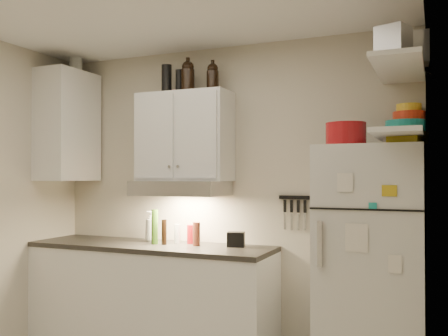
% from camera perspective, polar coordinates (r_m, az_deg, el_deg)
% --- Properties ---
extents(back_wall, '(3.20, 0.02, 2.60)m').
position_cam_1_polar(back_wall, '(4.28, 0.13, -3.50)').
color(back_wall, beige).
rests_on(back_wall, ground).
extents(right_wall, '(0.02, 3.00, 2.60)m').
position_cam_1_polar(right_wall, '(2.43, 21.75, -5.35)').
color(right_wall, beige).
rests_on(right_wall, ground).
extents(base_cabinet, '(2.10, 0.60, 0.88)m').
position_cam_1_polar(base_cabinet, '(4.38, -8.40, -14.82)').
color(base_cabinet, white).
rests_on(base_cabinet, floor).
extents(countertop, '(2.10, 0.62, 0.04)m').
position_cam_1_polar(countertop, '(4.29, -8.38, -8.85)').
color(countertop, '#2A2824').
rests_on(countertop, base_cabinet).
extents(upper_cabinet, '(0.80, 0.33, 0.75)m').
position_cam_1_polar(upper_cabinet, '(4.26, -4.52, 3.56)').
color(upper_cabinet, white).
rests_on(upper_cabinet, back_wall).
extents(side_cabinet, '(0.33, 0.55, 1.00)m').
position_cam_1_polar(side_cabinet, '(4.79, -17.43, 4.59)').
color(side_cabinet, white).
rests_on(side_cabinet, left_wall).
extents(range_hood, '(0.76, 0.46, 0.12)m').
position_cam_1_polar(range_hood, '(4.19, -4.94, -2.32)').
color(range_hood, silver).
rests_on(range_hood, back_wall).
extents(fridge, '(0.70, 0.68, 1.70)m').
position_cam_1_polar(fridge, '(3.67, 16.50, -10.97)').
color(fridge, silver).
rests_on(fridge, floor).
extents(shelf_hi, '(0.30, 0.95, 0.03)m').
position_cam_1_polar(shelf_hi, '(3.53, 19.42, 10.71)').
color(shelf_hi, white).
rests_on(shelf_hi, right_wall).
extents(shelf_lo, '(0.30, 0.95, 0.03)m').
position_cam_1_polar(shelf_lo, '(3.47, 19.46, 3.57)').
color(shelf_lo, white).
rests_on(shelf_lo, right_wall).
extents(knife_strip, '(0.42, 0.02, 0.03)m').
position_cam_1_polar(knife_strip, '(4.03, 9.20, -3.36)').
color(knife_strip, black).
rests_on(knife_strip, back_wall).
extents(dutch_oven, '(0.34, 0.34, 0.16)m').
position_cam_1_polar(dutch_oven, '(3.56, 13.76, 3.75)').
color(dutch_oven, '#A51318').
rests_on(dutch_oven, fridge).
extents(book_stack, '(0.25, 0.29, 0.08)m').
position_cam_1_polar(book_stack, '(3.46, 20.22, 3.27)').
color(book_stack, gold).
rests_on(book_stack, fridge).
extents(spice_jar, '(0.07, 0.07, 0.09)m').
position_cam_1_polar(spice_jar, '(3.50, 18.14, 3.32)').
color(spice_jar, silver).
rests_on(spice_jar, fridge).
extents(stock_pot, '(0.35, 0.35, 0.21)m').
position_cam_1_polar(stock_pot, '(3.89, 20.51, 11.40)').
color(stock_pot, silver).
rests_on(stock_pot, shelf_hi).
extents(tin_a, '(0.21, 0.19, 0.20)m').
position_cam_1_polar(tin_a, '(3.55, 20.70, 12.56)').
color(tin_a, '#AAAAAD').
rests_on(tin_a, shelf_hi).
extents(tin_b, '(0.22, 0.22, 0.17)m').
position_cam_1_polar(tin_b, '(3.25, 18.78, 13.55)').
color(tin_b, '#AAAAAD').
rests_on(tin_b, shelf_hi).
extents(bowl_teal, '(0.28, 0.28, 0.11)m').
position_cam_1_polar(bowl_teal, '(3.79, 20.06, 4.27)').
color(bowl_teal, teal).
rests_on(bowl_teal, shelf_lo).
extents(bowl_orange, '(0.22, 0.22, 0.07)m').
position_cam_1_polar(bowl_orange, '(3.85, 20.38, 5.54)').
color(bowl_orange, red).
rests_on(bowl_orange, bowl_teal).
extents(bowl_yellow, '(0.17, 0.17, 0.06)m').
position_cam_1_polar(bowl_yellow, '(3.86, 20.38, 6.45)').
color(bowl_yellow, yellow).
rests_on(bowl_yellow, bowl_orange).
extents(plates, '(0.23, 0.23, 0.05)m').
position_cam_1_polar(plates, '(3.53, 19.55, 4.16)').
color(plates, teal).
rests_on(plates, shelf_lo).
extents(growler_a, '(0.13, 0.13, 0.27)m').
position_cam_1_polar(growler_a, '(4.27, -4.15, 10.45)').
color(growler_a, black).
rests_on(growler_a, upper_cabinet).
extents(growler_b, '(0.13, 0.13, 0.24)m').
position_cam_1_polar(growler_b, '(4.23, -1.31, 10.37)').
color(growler_b, black).
rests_on(growler_b, upper_cabinet).
extents(thermos_a, '(0.07, 0.07, 0.20)m').
position_cam_1_polar(thermos_a, '(4.36, -5.09, 9.79)').
color(thermos_a, black).
rests_on(thermos_a, upper_cabinet).
extents(thermos_b, '(0.11, 0.11, 0.25)m').
position_cam_1_polar(thermos_b, '(4.40, -6.58, 10.01)').
color(thermos_b, black).
rests_on(thermos_b, upper_cabinet).
extents(side_jar, '(0.12, 0.12, 0.16)m').
position_cam_1_polar(side_jar, '(4.97, -16.59, 11.16)').
color(side_jar, silver).
rests_on(side_jar, side_cabinet).
extents(soap_bottle, '(0.14, 0.14, 0.30)m').
position_cam_1_polar(soap_bottle, '(4.42, -8.34, -6.39)').
color(soap_bottle, white).
rests_on(soap_bottle, countertop).
extents(pepper_mill, '(0.07, 0.07, 0.19)m').
position_cam_1_polar(pepper_mill, '(4.13, -3.16, -7.53)').
color(pepper_mill, brown).
rests_on(pepper_mill, countertop).
extents(oil_bottle, '(0.06, 0.06, 0.29)m').
position_cam_1_polar(oil_bottle, '(4.26, -7.92, -6.67)').
color(oil_bottle, '#3C6C1B').
rests_on(oil_bottle, countertop).
extents(vinegar_bottle, '(0.05, 0.05, 0.21)m').
position_cam_1_polar(vinegar_bottle, '(4.22, -6.86, -7.27)').
color(vinegar_bottle, black).
rests_on(vinegar_bottle, countertop).
extents(clear_bottle, '(0.06, 0.06, 0.16)m').
position_cam_1_polar(clear_bottle, '(4.30, -5.37, -7.49)').
color(clear_bottle, silver).
rests_on(clear_bottle, countertop).
extents(red_jar, '(0.09, 0.09, 0.16)m').
position_cam_1_polar(red_jar, '(4.26, -3.72, -7.56)').
color(red_jar, '#A51318').
rests_on(red_jar, countertop).
extents(caddy, '(0.16, 0.13, 0.12)m').
position_cam_1_polar(caddy, '(4.07, 1.38, -8.16)').
color(caddy, black).
rests_on(caddy, countertop).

